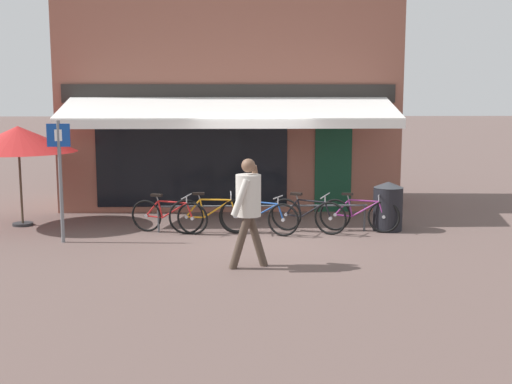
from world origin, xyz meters
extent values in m
plane|color=brown|center=(0.00, 0.00, 0.00)|extent=(160.00, 160.00, 0.00)
cube|color=#8E5647|center=(-0.54, 4.35, 3.10)|extent=(8.40, 3.00, 6.20)
cube|color=black|center=(-1.46, 2.84, 1.24)|extent=(4.62, 0.04, 2.19)
cube|color=#143D28|center=(1.99, 2.84, 1.05)|extent=(0.90, 0.04, 2.10)
cube|color=#282623|center=(-0.54, 2.83, 2.89)|extent=(7.98, 0.06, 0.44)
cube|color=white|center=(-0.54, 1.93, 2.56)|extent=(7.56, 1.85, 0.50)
cube|color=white|center=(-0.54, 1.02, 2.24)|extent=(7.56, 0.03, 0.20)
cylinder|color=#47494F|center=(0.13, 0.51, 0.55)|extent=(4.43, 0.04, 0.04)
cylinder|color=#47494F|center=(-2.03, 0.51, 0.28)|extent=(0.04, 0.04, 0.55)
cylinder|color=#47494F|center=(2.30, 0.51, 0.28)|extent=(0.04, 0.04, 0.55)
torus|color=black|center=(-1.31, 0.27, 0.34)|extent=(0.67, 0.30, 0.68)
cylinder|color=#9E9EA3|center=(-1.31, 0.27, 0.34)|extent=(0.09, 0.08, 0.07)
torus|color=black|center=(-2.29, 0.60, 0.34)|extent=(0.67, 0.30, 0.68)
cylinder|color=#9E9EA3|center=(-2.29, 0.60, 0.34)|extent=(0.09, 0.08, 0.07)
cylinder|color=#B21E1E|center=(-1.68, 0.38, 0.49)|extent=(0.55, 0.23, 0.36)
cylinder|color=#B21E1E|center=(-1.72, 0.39, 0.67)|extent=(0.62, 0.23, 0.05)
cylinder|color=#B21E1E|center=(-1.99, 0.48, 0.50)|extent=(0.12, 0.04, 0.36)
cylinder|color=#B21E1E|center=(-2.12, 0.54, 0.33)|extent=(0.36, 0.15, 0.05)
cylinder|color=#B21E1E|center=(-2.16, 0.54, 0.51)|extent=(0.30, 0.15, 0.36)
cylinder|color=#B21E1E|center=(-1.37, 0.28, 0.50)|extent=(0.15, 0.06, 0.33)
cylinder|color=#9E9EA3|center=(-2.04, 0.49, 0.72)|extent=(0.06, 0.03, 0.11)
cube|color=black|center=(-2.06, 0.49, 0.79)|extent=(0.26, 0.17, 0.06)
cylinder|color=#9E9EA3|center=(-1.42, 0.28, 0.73)|extent=(0.04, 0.04, 0.14)
cylinder|color=#9E9EA3|center=(-1.43, 0.28, 0.80)|extent=(0.19, 0.50, 0.05)
torus|color=black|center=(-0.40, 0.35, 0.36)|extent=(0.73, 0.06, 0.73)
cylinder|color=#9E9EA3|center=(-0.40, 0.35, 0.36)|extent=(0.07, 0.06, 0.07)
torus|color=black|center=(-1.44, 0.32, 0.36)|extent=(0.73, 0.06, 0.73)
cylinder|color=#9E9EA3|center=(-1.44, 0.32, 0.36)|extent=(0.07, 0.06, 0.07)
cylinder|color=orange|center=(-0.80, 0.34, 0.53)|extent=(0.58, 0.05, 0.39)
cylinder|color=orange|center=(-0.84, 0.34, 0.72)|extent=(0.64, 0.05, 0.05)
cylinder|color=orange|center=(-1.11, 0.33, 0.54)|extent=(0.11, 0.03, 0.38)
cylinder|color=orange|center=(-1.26, 0.33, 0.36)|extent=(0.36, 0.04, 0.05)
cylinder|color=orange|center=(-1.30, 0.33, 0.54)|extent=(0.31, 0.04, 0.38)
cylinder|color=orange|center=(-0.46, 0.34, 0.54)|extent=(0.15, 0.03, 0.35)
cylinder|color=#9E9EA3|center=(-1.17, 0.33, 0.77)|extent=(0.05, 0.02, 0.11)
cube|color=black|center=(-1.18, 0.33, 0.84)|extent=(0.24, 0.11, 0.05)
cylinder|color=#9E9EA3|center=(-0.52, 0.34, 0.78)|extent=(0.03, 0.03, 0.14)
cylinder|color=#9E9EA3|center=(-0.52, 0.35, 0.85)|extent=(0.04, 0.52, 0.03)
torus|color=black|center=(0.54, 0.05, 0.34)|extent=(0.64, 0.33, 0.68)
cylinder|color=#9E9EA3|center=(0.54, 0.05, 0.34)|extent=(0.09, 0.08, 0.07)
torus|color=black|center=(-0.43, 0.49, 0.34)|extent=(0.64, 0.33, 0.68)
cylinder|color=#9E9EA3|center=(-0.43, 0.49, 0.34)|extent=(0.09, 0.08, 0.07)
cylinder|color=#1E4793|center=(0.17, 0.22, 0.49)|extent=(0.56, 0.27, 0.36)
cylinder|color=#1E4793|center=(0.14, 0.24, 0.67)|extent=(0.61, 0.30, 0.05)
cylinder|color=#1E4793|center=(-0.13, 0.36, 0.50)|extent=(0.12, 0.09, 0.36)
cylinder|color=#1E4793|center=(-0.26, 0.42, 0.33)|extent=(0.36, 0.19, 0.05)
cylinder|color=#1E4793|center=(-0.30, 0.44, 0.51)|extent=(0.31, 0.16, 0.36)
cylinder|color=#1E4793|center=(0.49, 0.08, 0.50)|extent=(0.15, 0.10, 0.33)
cylinder|color=#9E9EA3|center=(-0.17, 0.39, 0.72)|extent=(0.06, 0.05, 0.11)
cube|color=black|center=(-0.19, 0.39, 0.79)|extent=(0.26, 0.19, 0.05)
cylinder|color=#9E9EA3|center=(0.44, 0.11, 0.73)|extent=(0.04, 0.04, 0.14)
cylinder|color=#9E9EA3|center=(0.44, 0.11, 0.80)|extent=(0.24, 0.48, 0.04)
torus|color=black|center=(1.52, 0.13, 0.35)|extent=(0.66, 0.42, 0.70)
cylinder|color=#9E9EA3|center=(1.52, 0.13, 0.35)|extent=(0.09, 0.09, 0.07)
torus|color=black|center=(0.65, 0.59, 0.35)|extent=(0.66, 0.42, 0.70)
cylinder|color=#9E9EA3|center=(0.65, 0.59, 0.35)|extent=(0.09, 0.09, 0.07)
cylinder|color=black|center=(1.18, 0.29, 0.50)|extent=(0.49, 0.31, 0.37)
cylinder|color=black|center=(1.14, 0.30, 0.68)|extent=(0.55, 0.31, 0.05)
cylinder|color=black|center=(0.91, 0.44, 0.51)|extent=(0.12, 0.05, 0.37)
cylinder|color=black|center=(0.80, 0.51, 0.34)|extent=(0.32, 0.19, 0.05)
cylinder|color=black|center=(0.76, 0.52, 0.52)|extent=(0.27, 0.19, 0.36)
cylinder|color=black|center=(1.46, 0.14, 0.51)|extent=(0.15, 0.07, 0.34)
cylinder|color=#9E9EA3|center=(0.86, 0.44, 0.74)|extent=(0.06, 0.04, 0.11)
cube|color=black|center=(0.84, 0.45, 0.81)|extent=(0.26, 0.20, 0.06)
cylinder|color=#9E9EA3|center=(1.41, 0.15, 0.75)|extent=(0.04, 0.04, 0.14)
cylinder|color=#9E9EA3|center=(1.40, 0.15, 0.81)|extent=(0.27, 0.47, 0.07)
torus|color=black|center=(2.66, 0.32, 0.33)|extent=(0.67, 0.28, 0.67)
cylinder|color=#9E9EA3|center=(2.66, 0.32, 0.33)|extent=(0.09, 0.08, 0.07)
torus|color=black|center=(1.69, 0.60, 0.33)|extent=(0.67, 0.28, 0.67)
cylinder|color=#9E9EA3|center=(1.69, 0.60, 0.33)|extent=(0.09, 0.08, 0.07)
cylinder|color=#892D7A|center=(2.30, 0.44, 0.48)|extent=(0.56, 0.16, 0.36)
cylinder|color=#892D7A|center=(2.26, 0.46, 0.66)|extent=(0.61, 0.21, 0.05)
cylinder|color=#892D7A|center=(2.00, 0.52, 0.49)|extent=(0.11, 0.09, 0.35)
cylinder|color=#892D7A|center=(1.86, 0.55, 0.33)|extent=(0.35, 0.13, 0.05)
cylinder|color=#892D7A|center=(1.83, 0.57, 0.50)|extent=(0.31, 0.09, 0.35)
cylinder|color=#892D7A|center=(2.61, 0.35, 0.49)|extent=(0.14, 0.10, 0.32)
cylinder|color=#9E9EA3|center=(1.95, 0.55, 0.71)|extent=(0.06, 0.05, 0.11)
cube|color=black|center=(1.94, 0.56, 0.78)|extent=(0.26, 0.17, 0.06)
cylinder|color=#9E9EA3|center=(2.56, 0.38, 0.72)|extent=(0.04, 0.04, 0.14)
cylinder|color=#9E9EA3|center=(2.57, 0.38, 0.79)|extent=(0.17, 0.51, 0.06)
cylinder|color=#47382D|center=(-0.08, -2.21, 0.43)|extent=(0.40, 0.19, 0.91)
cylinder|color=#47382D|center=(-0.37, -2.41, 0.43)|extent=(0.40, 0.19, 0.91)
cylinder|color=beige|center=(-0.22, -2.31, 1.21)|extent=(0.47, 0.47, 0.69)
sphere|color=brown|center=(-0.22, -2.31, 1.70)|extent=(0.23, 0.23, 0.23)
cylinder|color=beige|center=(-0.36, -2.53, 1.21)|extent=(0.33, 0.16, 0.62)
cylinder|color=beige|center=(-0.13, -2.07, 1.37)|extent=(0.27, 0.20, 0.31)
cylinder|color=brown|center=(-0.09, -2.09, 1.46)|extent=(0.21, 0.23, 0.47)
cube|color=black|center=(-0.13, -2.13, 1.68)|extent=(0.03, 0.07, 0.14)
cylinder|color=black|center=(2.81, 0.57, 0.46)|extent=(0.62, 0.62, 0.92)
cone|color=#33353A|center=(2.81, 0.57, 0.98)|extent=(0.63, 0.63, 0.12)
cylinder|color=slate|center=(-3.79, -0.33, 1.18)|extent=(0.07, 0.07, 2.37)
cube|color=#14429E|center=(-3.79, -0.34, 2.09)|extent=(0.44, 0.02, 0.44)
cube|color=white|center=(-3.79, -0.36, 2.09)|extent=(0.14, 0.01, 0.22)
cylinder|color=#4C3D2D|center=(-5.12, 1.37, 1.07)|extent=(0.05, 0.05, 2.14)
cone|color=red|center=(-5.12, 1.37, 1.91)|extent=(2.50, 2.50, 0.56)
cylinder|color=#262628|center=(-5.12, 1.37, 0.03)|extent=(0.44, 0.44, 0.06)
camera|label=1|loc=(-0.48, -12.69, 2.82)|focal=45.00mm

